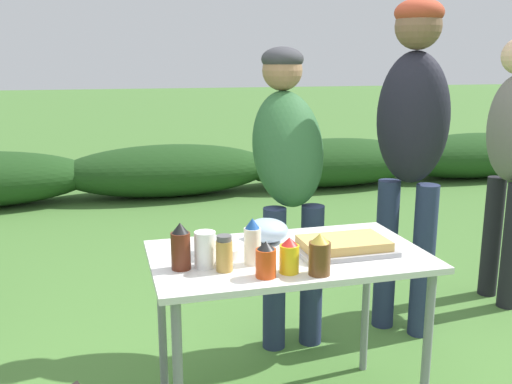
% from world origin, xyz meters
% --- Properties ---
extents(shrub_hedge, '(14.40, 0.90, 0.58)m').
position_xyz_m(shrub_hedge, '(0.00, 4.29, 0.29)').
color(shrub_hedge, '#1E4219').
rests_on(shrub_hedge, ground).
extents(folding_table, '(1.10, 0.64, 0.74)m').
position_xyz_m(folding_table, '(0.00, 0.00, 0.66)').
color(folding_table, silver).
rests_on(folding_table, ground).
extents(food_tray, '(0.39, 0.25, 0.06)m').
position_xyz_m(food_tray, '(0.22, -0.04, 0.77)').
color(food_tray, '#9E9EA3').
rests_on(food_tray, folding_table).
extents(plate_stack, '(0.20, 0.20, 0.04)m').
position_xyz_m(plate_stack, '(-0.27, 0.05, 0.76)').
color(plate_stack, white).
rests_on(plate_stack, folding_table).
extents(mixing_bowl, '(0.18, 0.18, 0.10)m').
position_xyz_m(mixing_bowl, '(-0.04, 0.17, 0.79)').
color(mixing_bowl, '#99B2CC').
rests_on(mixing_bowl, folding_table).
extents(paper_cup_stack, '(0.08, 0.08, 0.14)m').
position_xyz_m(paper_cup_stack, '(-0.35, -0.06, 0.81)').
color(paper_cup_stack, white).
rests_on(paper_cup_stack, folding_table).
extents(mayo_bottle, '(0.06, 0.06, 0.18)m').
position_xyz_m(mayo_bottle, '(-0.17, -0.08, 0.83)').
color(mayo_bottle, silver).
rests_on(mayo_bottle, folding_table).
extents(bbq_sauce_bottle, '(0.07, 0.07, 0.18)m').
position_xyz_m(bbq_sauce_bottle, '(-0.44, -0.06, 0.83)').
color(bbq_sauce_bottle, '#562314').
rests_on(bbq_sauce_bottle, folding_table).
extents(spice_jar, '(0.06, 0.06, 0.14)m').
position_xyz_m(spice_jar, '(-0.29, -0.12, 0.81)').
color(spice_jar, '#B2893D').
rests_on(spice_jar, folding_table).
extents(mustard_bottle, '(0.07, 0.07, 0.13)m').
position_xyz_m(mustard_bottle, '(-0.06, -0.20, 0.80)').
color(mustard_bottle, yellow).
rests_on(mustard_bottle, folding_table).
extents(beer_bottle, '(0.08, 0.08, 0.16)m').
position_xyz_m(beer_bottle, '(0.03, -0.25, 0.81)').
color(beer_bottle, brown).
rests_on(beer_bottle, folding_table).
extents(hot_sauce_bottle, '(0.07, 0.07, 0.13)m').
position_xyz_m(hot_sauce_bottle, '(-0.16, -0.22, 0.80)').
color(hot_sauce_bottle, '#CC4214').
rests_on(hot_sauce_bottle, folding_table).
extents(standing_person_with_beanie, '(0.38, 0.49, 1.57)m').
position_xyz_m(standing_person_with_beanie, '(0.23, 0.71, 0.97)').
color(standing_person_with_beanie, '#232D4C').
rests_on(standing_person_with_beanie, ground).
extents(standing_person_in_gray_fleece, '(0.28, 0.37, 1.63)m').
position_xyz_m(standing_person_in_gray_fleece, '(1.68, 0.81, 0.98)').
color(standing_person_in_gray_fleece, black).
rests_on(standing_person_in_gray_fleece, ground).
extents(standing_person_in_olive_jacket, '(0.46, 0.47, 1.80)m').
position_xyz_m(standing_person_in_olive_jacket, '(0.88, 0.61, 1.13)').
color(standing_person_in_olive_jacket, '#232D4C').
rests_on(standing_person_in_olive_jacket, ground).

